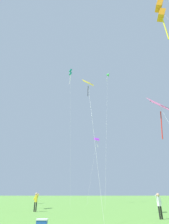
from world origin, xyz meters
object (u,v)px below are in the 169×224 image
at_px(kite_green_small, 107,75).
at_px(kite_yellow_diamond, 88,87).
at_px(kite_orange_box, 161,11).
at_px(kite_pink_low, 160,111).
at_px(person_near_tree, 159,203).
at_px(kite_purple_streamer, 96,142).
at_px(person_in_red_shirt, 36,200).
at_px(kite_teal_box, 70,73).
at_px(picnic_cooler, 42,223).

bearing_deg(kite_green_small, kite_yellow_diamond, -105.45).
xyz_separation_m(kite_orange_box, kite_pink_low, (0.27, 4.24, -8.23)).
xyz_separation_m(kite_green_small, person_near_tree, (-0.24, -20.93, -26.26)).
height_order(kite_purple_streamer, person_near_tree, kite_purple_streamer).
bearing_deg(kite_yellow_diamond, person_in_red_shirt, 139.38).
bearing_deg(kite_orange_box, kite_yellow_diamond, 142.36).
distance_m(kite_green_small, kite_yellow_diamond, 25.15).
height_order(kite_green_small, kite_purple_streamer, kite_green_small).
bearing_deg(person_near_tree, kite_orange_box, -66.70).
distance_m(kite_yellow_diamond, kite_pink_low, 7.56).
height_order(kite_teal_box, picnic_cooler, kite_teal_box).
distance_m(kite_purple_streamer, person_near_tree, 27.52).
bearing_deg(picnic_cooler, kite_green_small, 71.64).
bearing_deg(kite_teal_box, kite_green_small, -10.71).
distance_m(person_in_red_shirt, person_near_tree, 12.24).
bearing_deg(kite_green_small, kite_pink_low, -85.71).
xyz_separation_m(kite_orange_box, kite_purple_streamer, (-3.91, 28.43, -4.92)).
relative_size(kite_yellow_diamond, picnic_cooler, 21.99).
relative_size(kite_green_small, kite_yellow_diamond, 2.12).
distance_m(kite_orange_box, kite_yellow_diamond, 9.75).
xyz_separation_m(kite_teal_box, person_near_tree, (8.61, -22.60, -27.97)).
height_order(person_near_tree, picnic_cooler, person_near_tree).
distance_m(kite_pink_low, picnic_cooler, 13.74).
distance_m(kite_orange_box, kite_pink_low, 9.26).
bearing_deg(kite_purple_streamer, person_in_red_shirt, -113.31).
height_order(kite_green_small, kite_yellow_diamond, kite_green_small).
relative_size(kite_pink_low, kite_purple_streamer, 0.78).
distance_m(kite_purple_streamer, person_in_red_shirt, 23.26).
relative_size(kite_purple_streamer, picnic_cooler, 22.42).
height_order(kite_green_small, kite_teal_box, kite_teal_box).
bearing_deg(picnic_cooler, kite_orange_box, 1.00).
bearing_deg(picnic_cooler, person_in_red_shirt, 104.76).
distance_m(kite_teal_box, person_in_red_shirt, 32.41).
bearing_deg(kite_teal_box, kite_purple_streamer, 21.26).
height_order(kite_yellow_diamond, kite_pink_low, kite_yellow_diamond).
height_order(kite_green_small, picnic_cooler, kite_green_small).
distance_m(kite_teal_box, picnic_cooler, 38.93).
bearing_deg(kite_purple_streamer, kite_yellow_diamond, -96.49).
xyz_separation_m(kite_orange_box, kite_teal_box, (-10.08, 26.03, 11.81)).
xyz_separation_m(kite_purple_streamer, person_in_red_shirt, (-8.07, -18.73, -11.19)).
bearing_deg(person_near_tree, kite_green_small, 89.35).
xyz_separation_m(kite_purple_streamer, person_near_tree, (2.44, -25.00, -11.23)).
bearing_deg(kite_orange_box, kite_pink_low, 86.37).
bearing_deg(kite_teal_box, picnic_cooler, -88.46).
bearing_deg(kite_orange_box, kite_green_small, 92.91).
height_order(kite_pink_low, person_in_red_shirt, kite_pink_low).
height_order(kite_green_small, kite_pink_low, kite_green_small).
relative_size(kite_orange_box, kite_yellow_diamond, 1.40).
relative_size(kite_yellow_diamond, person_in_red_shirt, 7.35).
xyz_separation_m(kite_yellow_diamond, picnic_cooler, (-2.81, -5.23, -11.85)).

